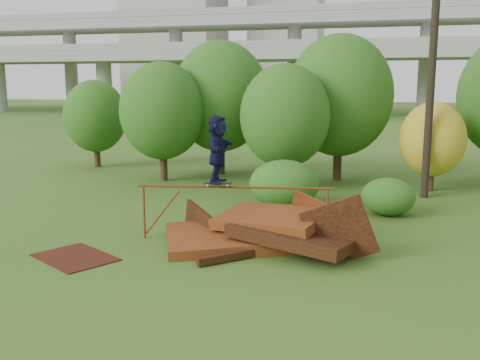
% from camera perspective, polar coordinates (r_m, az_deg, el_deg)
% --- Properties ---
extents(ground, '(240.00, 240.00, 0.00)m').
position_cam_1_polar(ground, '(12.99, 1.26, -8.64)').
color(ground, '#2D5116').
rests_on(ground, ground).
extents(scrap_pile, '(5.83, 3.90, 1.94)m').
position_cam_1_polar(scrap_pile, '(14.02, 2.51, -5.64)').
color(scrap_pile, '#45200C').
rests_on(scrap_pile, ground).
extents(grind_rail, '(5.21, 0.93, 1.50)m').
position_cam_1_polar(grind_rail, '(14.36, -0.63, -1.72)').
color(grind_rail, brown).
rests_on(grind_rail, ground).
extents(skateboard, '(0.78, 0.32, 0.08)m').
position_cam_1_polar(skateboard, '(14.35, -2.40, -0.37)').
color(skateboard, black).
rests_on(skateboard, grind_rail).
extents(skater, '(0.66, 1.71, 1.81)m').
position_cam_1_polar(skater, '(14.21, -2.42, 3.28)').
color(skater, black).
rests_on(skater, skateboard).
extents(flat_plate, '(2.42, 2.21, 0.03)m').
position_cam_1_polar(flat_plate, '(13.82, -17.19, -7.89)').
color(flat_plate, '#3D170D').
rests_on(flat_plate, ground).
extents(tree_0, '(3.66, 3.66, 5.16)m').
position_cam_1_polar(tree_0, '(23.46, -8.31, 7.29)').
color(tree_0, black).
rests_on(tree_0, ground).
extents(tree_1, '(4.44, 4.44, 6.18)m').
position_cam_1_polar(tree_1, '(25.03, -2.09, 8.87)').
color(tree_1, black).
rests_on(tree_1, ground).
extents(tree_2, '(3.55, 3.55, 5.01)m').
position_cam_1_polar(tree_2, '(21.24, 4.82, 6.82)').
color(tree_2, black).
rests_on(tree_2, ground).
extents(tree_3, '(4.57, 4.57, 6.33)m').
position_cam_1_polar(tree_3, '(23.71, 10.56, 8.84)').
color(tree_3, black).
rests_on(tree_3, ground).
extents(tree_4, '(2.56, 2.56, 3.53)m').
position_cam_1_polar(tree_4, '(22.33, 19.84, 4.08)').
color(tree_4, black).
rests_on(tree_4, ground).
extents(tree_6, '(3.16, 3.16, 4.42)m').
position_cam_1_polar(tree_6, '(28.20, -15.18, 6.58)').
color(tree_6, black).
rests_on(tree_6, ground).
extents(shrub_left, '(2.39, 2.21, 1.66)m').
position_cam_1_polar(shrub_left, '(18.33, 4.73, -0.42)').
color(shrub_left, '#224F15').
rests_on(shrub_left, ground).
extents(shrub_right, '(1.73, 1.59, 1.23)m').
position_cam_1_polar(shrub_right, '(17.91, 15.51, -1.72)').
color(shrub_right, '#224F15').
rests_on(shrub_right, ground).
extents(utility_pole, '(1.40, 0.28, 10.04)m').
position_cam_1_polar(utility_pole, '(20.84, 19.85, 12.07)').
color(utility_pole, black).
rests_on(utility_pole, ground).
extents(freeway_overpass, '(160.00, 15.00, 13.70)m').
position_cam_1_polar(freeway_overpass, '(75.20, 12.51, 14.63)').
color(freeway_overpass, gray).
rests_on(freeway_overpass, ground).
extents(building_left, '(18.00, 16.00, 35.00)m').
position_cam_1_polar(building_left, '(115.26, -6.86, 16.76)').
color(building_left, '#9E9E99').
rests_on(building_left, ground).
extents(building_right, '(14.00, 14.00, 28.00)m').
position_cam_1_polar(building_right, '(115.93, 5.05, 15.01)').
color(building_right, '#9E9E99').
rests_on(building_right, ground).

